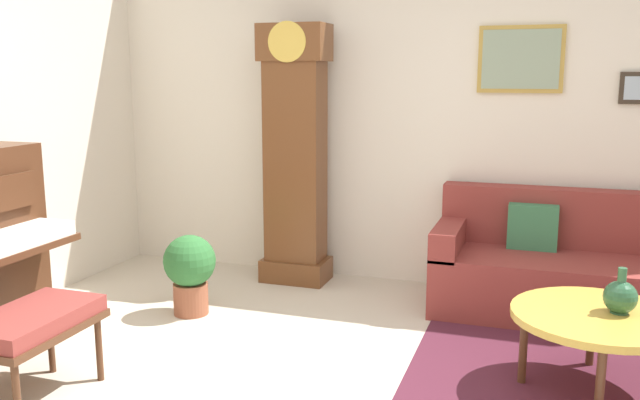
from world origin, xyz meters
TOP-DOWN VIEW (x-y plane):
  - wall_back at (0.02, 2.40)m, footprint 5.30×0.13m
  - area_rug at (1.34, 0.82)m, footprint 2.10×1.50m
  - piano_bench at (-1.43, -0.26)m, footprint 0.42×0.70m
  - grandfather_clock at (-0.90, 2.08)m, footprint 0.52×0.34m
  - couch at (1.20, 1.97)m, footprint 1.90×0.80m
  - coffee_table at (1.27, 0.75)m, footprint 0.88×0.88m
  - green_jug at (1.37, 0.78)m, footprint 0.17×0.17m
  - potted_plant at (-1.32, 1.12)m, footprint 0.36×0.36m

SIDE VIEW (x-z plane):
  - area_rug at x=1.34m, z-range 0.00..0.01m
  - couch at x=1.20m, z-range -0.11..0.73m
  - potted_plant at x=-1.32m, z-range 0.04..0.60m
  - piano_bench at x=-1.43m, z-range 0.17..0.65m
  - coffee_table at x=1.27m, z-range 0.19..0.63m
  - green_jug at x=1.37m, z-range 0.41..0.65m
  - grandfather_clock at x=-0.90m, z-range -0.05..1.98m
  - wall_back at x=0.02m, z-range 0.00..2.80m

